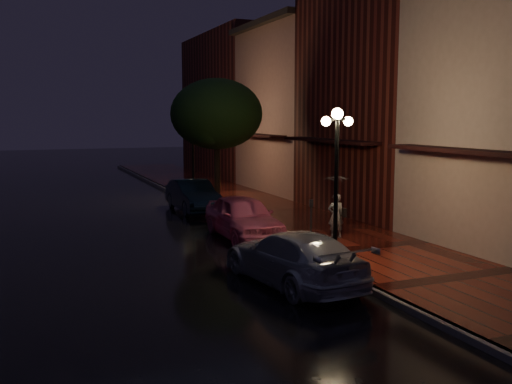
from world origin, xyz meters
name	(u,v)px	position (x,y,z in m)	size (l,w,h in m)	color
ground	(255,235)	(0.00, 0.00, 0.00)	(120.00, 120.00, 0.00)	black
sidewalk	(311,228)	(2.25, 0.00, 0.07)	(4.50, 60.00, 0.15)	#41100B
curb	(255,233)	(0.00, 0.00, 0.07)	(0.25, 60.00, 0.15)	#595451
storefront_mid	(389,87)	(7.00, 2.00, 5.50)	(5.00, 8.00, 11.00)	#511914
storefront_far	(303,112)	(7.00, 10.00, 4.50)	(5.00, 8.00, 9.00)	#8C5951
storefront_extra	(239,106)	(7.00, 20.00, 5.00)	(5.00, 12.00, 10.00)	#511914
streetlamp_near	(336,176)	(0.35, -5.00, 2.60)	(0.96, 0.36, 4.31)	black
streetlamp_far	(193,149)	(0.35, 9.00, 2.60)	(0.96, 0.36, 4.31)	black
street_tree	(217,116)	(0.61, 5.99, 4.24)	(4.16, 4.16, 5.80)	black
pink_car	(243,217)	(-0.60, -0.37, 0.75)	(1.78, 4.43, 1.51)	#D4577B
navy_car	(193,196)	(-0.60, 5.87, 0.71)	(1.50, 4.31, 1.42)	black
silver_car	(293,258)	(-1.45, -5.98, 0.68)	(1.92, 4.72, 1.37)	#A2A1A8
woman_with_umbrella	(336,197)	(2.07, -2.13, 1.55)	(0.88, 0.90, 2.12)	silver
parking_meter	(311,216)	(1.00, -2.35, 1.00)	(0.15, 0.13, 1.40)	black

